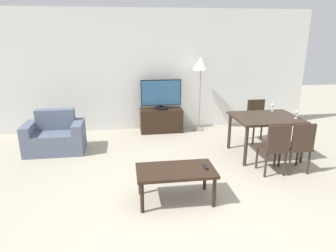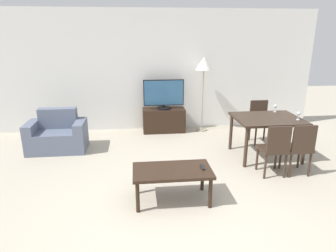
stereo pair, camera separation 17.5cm
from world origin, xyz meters
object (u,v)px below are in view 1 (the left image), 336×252
tv (161,94)px  dining_chair_near_right (298,145)px  floor_lamp (201,66)px  dining_chair_near (275,146)px  dining_chair_far (257,118)px  armchair (55,137)px  coffee_table (176,173)px  tv_stand (161,120)px  dining_table (266,121)px  wine_glass_center (296,113)px  remote_primary (206,167)px  wine_glass_left (273,106)px

tv → dining_chair_near_right: size_ratio=1.06×
floor_lamp → dining_chair_near: bearing=-75.6°
dining_chair_far → dining_chair_near_right: size_ratio=1.00×
armchair → coffee_table: (1.98, -2.07, 0.12)m
tv_stand → dining_chair_near: 2.87m
tv → floor_lamp: floor_lamp is taller
coffee_table → dining_table: bearing=35.3°
tv_stand → dining_chair_far: bearing=-24.9°
coffee_table → dining_chair_near: (1.67, 0.55, 0.08)m
dining_chair_near → wine_glass_center: (0.66, 0.58, 0.36)m
dining_table → remote_primary: bearing=-137.9°
dining_chair_near → coffee_table: bearing=-161.7°
armchair → coffee_table: armchair is taller
dining_chair_near → wine_glass_center: bearing=41.3°
tv_stand → tv: tv is taller
tv → wine_glass_center: (2.17, -1.85, -0.02)m
floor_lamp → wine_glass_center: floor_lamp is taller
floor_lamp → remote_primary: 3.19m
remote_primary → wine_glass_left: 2.48m
dining_table → dining_chair_near_right: (0.20, -0.77, -0.17)m
coffee_table → dining_chair_near_right: bearing=14.9°
dining_chair_near → dining_chair_far: 1.60m
dining_table → wine_glass_center: (0.46, -0.19, 0.19)m
wine_glass_center → wine_glass_left: bearing=105.8°
tv_stand → tv: (0.00, -0.00, 0.60)m
tv_stand → wine_glass_left: size_ratio=6.52×
tv → coffee_table: (-0.17, -2.99, -0.46)m
tv_stand → dining_table: size_ratio=0.82×
coffee_table → dining_table: 2.31m
remote_primary → wine_glass_center: size_ratio=1.03×
tv_stand → armchair: bearing=-156.8°
dining_chair_far → floor_lamp: bearing=140.0°
dining_chair_near_right → wine_glass_center: 0.73m
coffee_table → dining_chair_far: bearing=45.3°
dining_chair_near → wine_glass_center: size_ratio=5.87×
tv_stand → dining_chair_near_right: dining_chair_near_right is taller
tv_stand → dining_table: bearing=-44.3°
tv → dining_table: 2.39m
coffee_table → wine_glass_center: 2.64m
remote_primary → wine_glass_left: size_ratio=1.03×
dining_chair_far → wine_glass_center: bearing=-74.9°
dining_table → dining_chair_far: (0.20, 0.77, -0.17)m
tv → dining_chair_near_right: bearing=-51.9°
tv → coffee_table: 3.03m
tv_stand → wine_glass_center: size_ratio=6.52×
floor_lamp → wine_glass_center: 2.31m
dining_chair_near → wine_glass_left: size_ratio=5.87×
dining_chair_near_right → remote_primary: (-1.67, -0.55, -0.01)m
tv → coffee_table: bearing=-93.3°
armchair → tv_stand: size_ratio=1.13×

